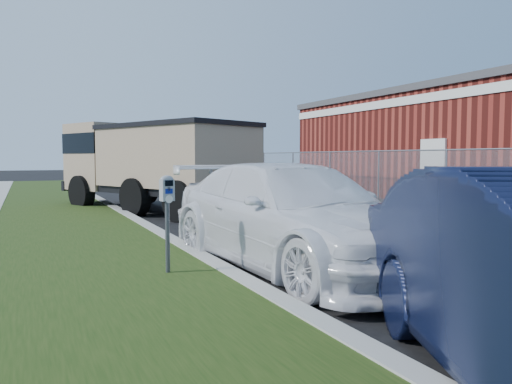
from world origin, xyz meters
name	(u,v)px	position (x,y,z in m)	size (l,w,h in m)	color
ground	(359,254)	(0.00, 0.00, 0.00)	(120.00, 120.00, 0.00)	black
chainlink_fence	(379,167)	(6.00, 7.00, 1.26)	(0.06, 30.06, 30.00)	slate
brick_building	(481,144)	(12.00, 8.00, 2.13)	(9.20, 14.20, 4.17)	maroon
parking_meter	(167,203)	(-3.34, -0.51, 1.02)	(0.19, 0.14, 1.25)	#3F4247
white_wagon	(292,215)	(-1.45, -0.37, 0.75)	(2.11, 5.19, 1.51)	white
dump_truck	(151,161)	(-1.53, 8.10, 1.48)	(4.91, 7.12, 2.63)	black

